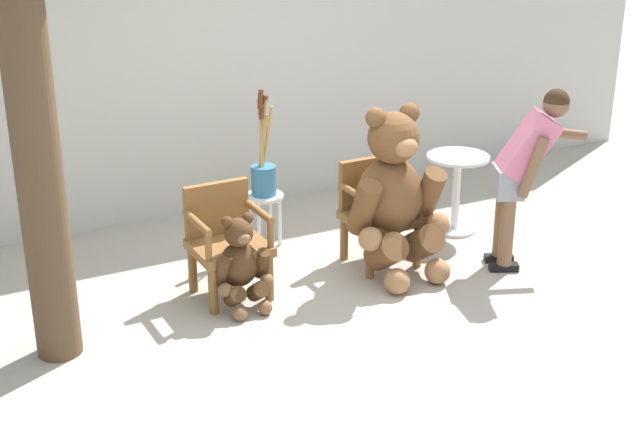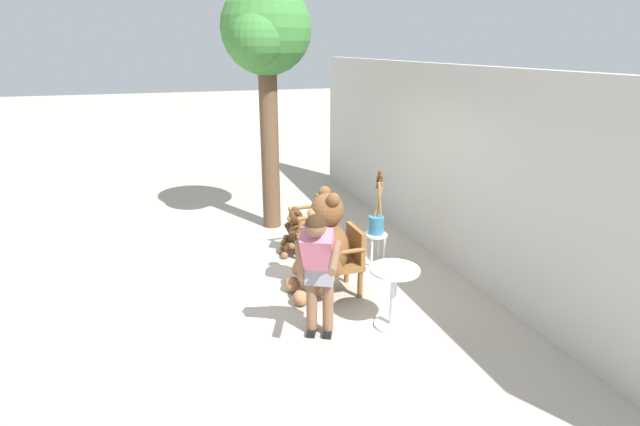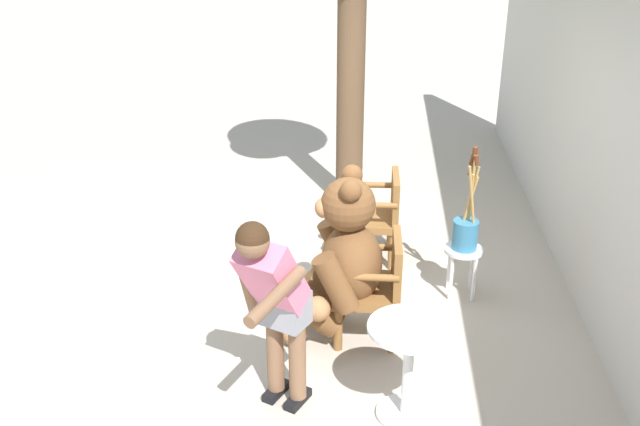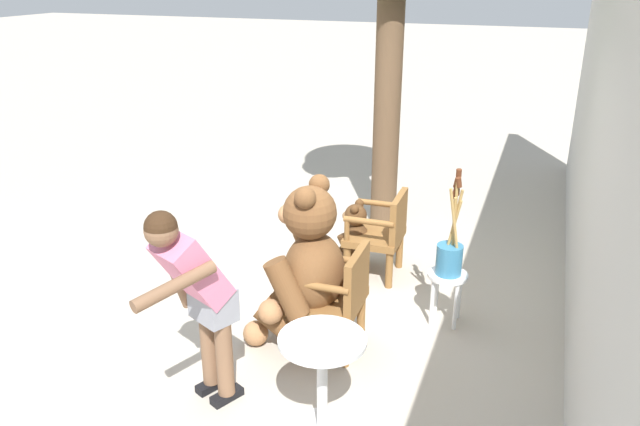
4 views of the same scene
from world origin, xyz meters
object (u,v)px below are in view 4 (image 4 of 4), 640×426
at_px(teddy_bear_large, 305,266).
at_px(brush_bucket, 450,252).
at_px(person_visitor, 196,289).
at_px(wooden_chair_left, 381,232).
at_px(wooden_chair_right, 336,296).
at_px(white_stool, 447,285).
at_px(round_side_table, 322,375).
at_px(teddy_bear_small, 353,237).

bearing_deg(teddy_bear_large, brush_bucket, 124.19).
height_order(teddy_bear_large, brush_bucket, teddy_bear_large).
height_order(person_visitor, brush_bucket, person_visitor).
xyz_separation_m(teddy_bear_large, person_visitor, (0.98, -0.38, 0.22)).
bearing_deg(wooden_chair_left, wooden_chair_right, 0.00).
bearing_deg(brush_bucket, wooden_chair_right, -47.90).
bearing_deg(white_stool, person_visitor, -39.88).
height_order(teddy_bear_large, round_side_table, teddy_bear_large).
height_order(teddy_bear_large, person_visitor, person_visitor).
relative_size(wooden_chair_left, round_side_table, 1.19).
bearing_deg(teddy_bear_large, white_stool, 124.30).
bearing_deg(round_side_table, teddy_bear_large, -152.79).
bearing_deg(wooden_chair_left, person_visitor, -15.30).
relative_size(teddy_bear_large, brush_bucket, 1.50).
bearing_deg(wooden_chair_right, white_stool, 132.23).
height_order(wooden_chair_left, person_visitor, person_visitor).
xyz_separation_m(teddy_bear_large, teddy_bear_small, (-1.35, -0.03, -0.32)).
xyz_separation_m(wooden_chair_left, person_visitor, (2.33, -0.64, 0.44)).
xyz_separation_m(teddy_bear_small, person_visitor, (2.33, -0.36, 0.54)).
relative_size(wooden_chair_left, teddy_bear_large, 0.62).
distance_m(person_visitor, round_side_table, 0.99).
distance_m(white_stool, brush_bucket, 0.31).
bearing_deg(brush_bucket, wooden_chair_left, -130.66).
bearing_deg(teddy_bear_small, teddy_bear_large, 1.07).
relative_size(person_visitor, brush_bucket, 1.63).
xyz_separation_m(white_stool, brush_bucket, (0.00, 0.00, 0.31)).
relative_size(teddy_bear_small, round_side_table, 1.03).
bearing_deg(brush_bucket, white_stool, -106.76).
xyz_separation_m(brush_bucket, round_side_table, (1.66, -0.52, -0.21)).
relative_size(teddy_bear_small, white_stool, 1.61).
height_order(wooden_chair_left, brush_bucket, brush_bucket).
relative_size(wooden_chair_left, teddy_bear_small, 1.16).
height_order(teddy_bear_large, teddy_bear_small, teddy_bear_large).
height_order(wooden_chair_right, round_side_table, wooden_chair_right).
bearing_deg(wooden_chair_right, teddy_bear_small, -168.17).
distance_m(wooden_chair_right, round_side_table, 1.00).
bearing_deg(person_visitor, white_stool, 140.12).
distance_m(teddy_bear_large, person_visitor, 1.07).
relative_size(wooden_chair_left, person_visitor, 0.57).
height_order(teddy_bear_small, round_side_table, teddy_bear_small).
xyz_separation_m(white_stool, round_side_table, (1.67, -0.52, 0.09)).
bearing_deg(teddy_bear_small, person_visitor, -8.69).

